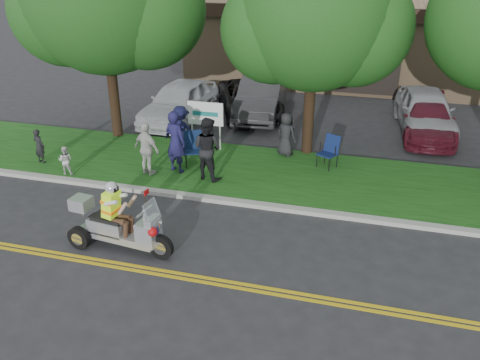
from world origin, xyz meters
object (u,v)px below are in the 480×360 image
(lawn_chair_a, at_px, (330,149))
(spectator_adult_right, at_px, (147,149))
(parked_car_mid, at_px, (249,99))
(parked_car_far_right, at_px, (425,110))
(lawn_chair_b, at_px, (193,146))
(parked_car_left, at_px, (261,97))
(spectator_adult_mid, at_px, (207,149))
(parked_car_right, at_px, (427,120))
(spectator_adult_left, at_px, (175,142))
(parked_car_far_left, at_px, (179,102))
(trike_scooter, at_px, (117,226))

(lawn_chair_a, relative_size, spectator_adult_right, 0.63)
(parked_car_mid, bearing_deg, spectator_adult_right, -124.95)
(parked_car_far_right, bearing_deg, lawn_chair_b, -148.47)
(spectator_adult_right, relative_size, parked_car_left, 0.34)
(lawn_chair_a, relative_size, parked_car_mid, 0.21)
(lawn_chair_b, relative_size, spectator_adult_mid, 0.57)
(spectator_adult_mid, bearing_deg, parked_car_right, -120.64)
(spectator_adult_left, height_order, parked_car_mid, spectator_adult_left)
(lawn_chair_a, xyz_separation_m, parked_car_far_left, (-6.36, 3.29, 0.12))
(parked_car_far_right, bearing_deg, lawn_chair_a, -129.34)
(parked_car_far_left, bearing_deg, parked_car_left, 31.54)
(lawn_chair_b, bearing_deg, parked_car_left, 58.63)
(spectator_adult_left, distance_m, parked_car_far_right, 9.92)
(parked_car_far_left, bearing_deg, spectator_adult_left, -65.03)
(trike_scooter, relative_size, parked_car_left, 0.55)
(trike_scooter, distance_m, spectator_adult_right, 4.05)
(parked_car_left, bearing_deg, trike_scooter, -99.70)
(lawn_chair_a, distance_m, spectator_adult_left, 4.82)
(spectator_adult_right, bearing_deg, parked_car_left, -84.70)
(spectator_adult_mid, height_order, parked_car_mid, spectator_adult_mid)
(parked_car_far_left, bearing_deg, lawn_chair_a, -22.86)
(spectator_adult_left, distance_m, spectator_adult_mid, 1.13)
(trike_scooter, distance_m, parked_car_far_left, 9.51)
(spectator_adult_mid, relative_size, spectator_adult_right, 1.16)
(parked_car_left, bearing_deg, parked_car_far_right, -5.70)
(parked_car_mid, height_order, parked_car_far_right, parked_car_far_right)
(trike_scooter, xyz_separation_m, parked_car_far_left, (-2.11, 9.27, 0.20))
(lawn_chair_a, bearing_deg, spectator_adult_right, -130.14)
(parked_car_mid, xyz_separation_m, parked_car_far_right, (6.93, -0.10, 0.13))
(lawn_chair_b, distance_m, spectator_adult_left, 0.84)
(parked_car_right, bearing_deg, parked_car_far_right, 93.21)
(parked_car_right, xyz_separation_m, parked_car_far_right, (-0.07, 0.71, 0.16))
(parked_car_left, height_order, parked_car_far_right, parked_car_far_right)
(lawn_chair_b, distance_m, parked_car_right, 8.88)
(parked_car_far_right, bearing_deg, parked_car_mid, 172.76)
(parked_car_far_left, bearing_deg, lawn_chair_b, -58.66)
(trike_scooter, relative_size, parked_car_far_right, 0.56)
(spectator_adult_right, bearing_deg, parked_car_right, -123.19)
(parked_car_far_right, bearing_deg, spectator_adult_mid, -140.85)
(parked_car_left, bearing_deg, lawn_chair_b, -103.46)
(trike_scooter, xyz_separation_m, parked_car_mid, (0.39, 10.82, 0.07))
(spectator_adult_mid, bearing_deg, parked_car_far_left, -42.99)
(trike_scooter, bearing_deg, lawn_chair_b, 96.52)
(lawn_chair_b, xyz_separation_m, spectator_adult_mid, (0.80, -0.93, 0.34))
(lawn_chair_b, relative_size, parked_car_far_right, 0.23)
(spectator_adult_right, xyz_separation_m, parked_car_far_left, (-1.09, 5.37, -0.12))
(parked_car_far_left, bearing_deg, parked_car_mid, 36.31)
(spectator_adult_left, distance_m, parked_car_left, 6.57)
(spectator_adult_left, height_order, parked_car_left, spectator_adult_left)
(spectator_adult_left, relative_size, parked_car_far_left, 0.41)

